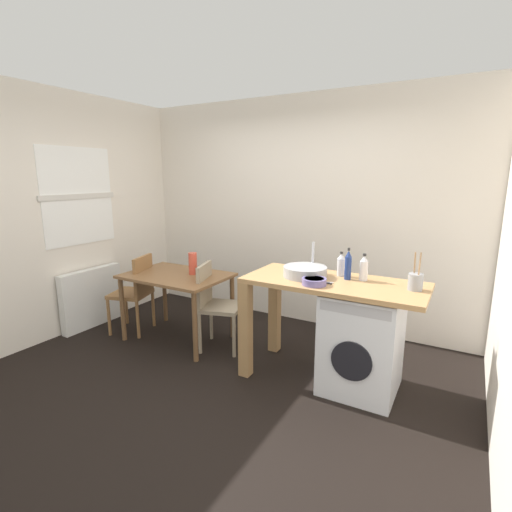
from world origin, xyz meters
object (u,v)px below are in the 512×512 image
chair_person_seat (136,289)px  utensil_crock (416,281)px  chair_opposite (215,301)px  washing_machine (362,341)px  dining_table (177,283)px  bottle_clear_small (364,268)px  bottle_squat_brown (348,265)px  vase (193,263)px  bottle_tall_green (341,265)px  mixing_bowl (314,281)px

chair_person_seat → utensil_crock: size_ratio=3.00×
chair_opposite → washing_machine: (1.54, -0.05, -0.08)m
dining_table → chair_opposite: (0.48, 0.03, -0.14)m
washing_machine → bottle_clear_small: 0.61m
bottle_squat_brown → utensil_crock: (0.54, -0.05, -0.05)m
dining_table → vase: vase is taller
washing_machine → bottle_squat_brown: bottle_squat_brown is taller
bottle_tall_green → mixing_bowl: size_ratio=1.08×
dining_table → washing_machine: washing_machine is taller
chair_person_seat → washing_machine: (2.57, 0.06, -0.08)m
bottle_clear_small → vase: bearing=-179.6°
chair_opposite → washing_machine: size_ratio=1.05×
bottle_clear_small → dining_table: bearing=-176.7°
mixing_bowl → bottle_squat_brown: bearing=57.8°
dining_table → bottle_squat_brown: bottle_squat_brown is taller
washing_machine → vase: size_ratio=3.64×
bottle_tall_green → chair_person_seat: bearing=-174.1°
bottle_tall_green → washing_machine: bearing=-34.9°
chair_person_seat → dining_table: bearing=-98.7°
dining_table → chair_person_seat: chair_person_seat is taller
vase → chair_opposite: bearing=-12.4°
bottle_clear_small → mixing_bowl: bottle_clear_small is taller
bottle_tall_green → utensil_crock: 0.64m
chair_person_seat → utensil_crock: (2.94, 0.11, 0.48)m
chair_opposite → bottle_squat_brown: (1.36, 0.05, 0.54)m
bottle_squat_brown → utensil_crock: bearing=-5.0°
dining_table → washing_machine: 2.03m
mixing_bowl → chair_person_seat: bearing=176.4°
utensil_crock → vase: size_ratio=1.27×
utensil_crock → vase: bearing=178.2°
mixing_bowl → vase: vase is taller
bottle_squat_brown → bottle_clear_small: 0.13m
chair_opposite → bottle_clear_small: (1.49, 0.08, 0.52)m
vase → utensil_crock: bearing=-1.8°
chair_person_seat → bottle_tall_green: bottle_tall_green is taller
chair_person_seat → bottle_clear_small: (2.52, 0.19, 0.52)m
dining_table → chair_person_seat: (-0.55, -0.08, -0.14)m
chair_person_seat → bottle_clear_small: size_ratio=3.92×
bottle_squat_brown → vase: size_ratio=1.15×
chair_opposite → mixing_bowl: bearing=60.8°
chair_opposite → bottle_tall_green: 1.38m
chair_opposite → bottle_tall_green: size_ratio=4.16×
washing_machine → bottle_tall_green: bearing=145.1°
bottle_tall_green → bottle_squat_brown: 0.12m
chair_opposite → bottle_clear_small: bearing=75.9°
dining_table → bottle_squat_brown: size_ratio=4.04×
chair_opposite → bottle_tall_green: bottle_tall_green is taller
washing_machine → chair_opposite: bearing=178.2°
bottle_clear_small → mixing_bowl: (-0.31, -0.33, -0.07)m
bottle_tall_green → bottle_clear_small: bottle_clear_small is taller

